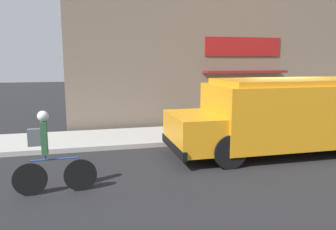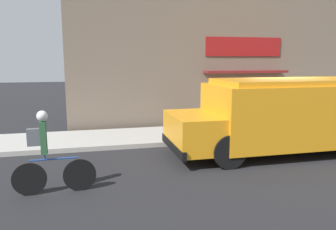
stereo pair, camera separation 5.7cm
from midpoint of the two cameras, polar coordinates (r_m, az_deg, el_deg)
name	(u,v)px [view 2 (the right image)]	position (r m, az deg, el deg)	size (l,w,h in m)	color
ground_plane	(273,140)	(12.41, 17.93, -4.15)	(70.00, 70.00, 0.00)	#232326
sidewalk	(255,130)	(13.48, 15.09, -2.61)	(28.00, 2.58, 0.15)	#ADAAA3
storefront	(240,60)	(14.66, 12.46, 9.32)	(14.51, 0.82, 5.67)	#756656
school_bus	(289,114)	(10.71, 20.42, 0.23)	(6.87, 2.85, 2.27)	orange
cyclist	(48,155)	(7.41, -20.02, -6.49)	(1.74, 0.23, 1.81)	black
trash_bin	(188,119)	(12.88, 3.68, -0.78)	(0.64, 0.64, 0.76)	#38383D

